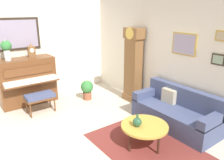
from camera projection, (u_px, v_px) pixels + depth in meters
ground_plane at (76, 136)px, 4.60m from camera, size 6.40×6.00×0.10m
wall_left at (29, 49)px, 6.13m from camera, size 0.13×4.90×2.80m
wall_back at (159, 54)px, 5.50m from camera, size 5.30×0.13×2.80m
area_rug at (145, 146)px, 4.18m from camera, size 2.10×1.50×0.01m
piano at (27, 81)px, 5.95m from camera, size 0.87×1.44×1.25m
piano_bench at (40, 97)px, 5.44m from camera, size 0.42×0.70×0.48m
grandfather_clock at (133, 67)px, 6.01m from camera, size 0.52×0.34×2.03m
couch at (176, 112)px, 4.86m from camera, size 1.90×0.80×0.84m
coffee_table at (145, 126)px, 4.12m from camera, size 0.88×0.88×0.42m
mantel_clock at (31, 51)px, 5.82m from camera, size 0.13×0.18×0.38m
flower_vase at (6, 48)px, 5.44m from camera, size 0.26×0.26×0.58m
green_jug at (137, 122)px, 4.05m from camera, size 0.17×0.17×0.24m
potted_plant at (87, 89)px, 6.27m from camera, size 0.36×0.36×0.56m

